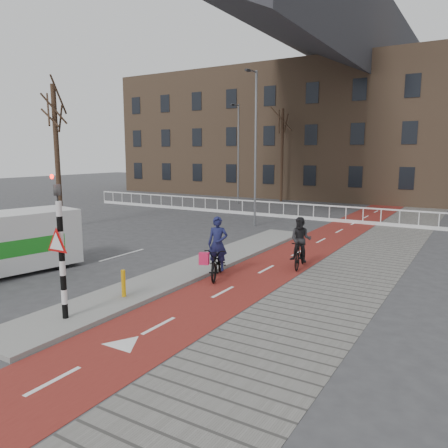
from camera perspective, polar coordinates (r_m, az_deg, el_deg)
The scene contains 15 objects.
ground at distance 12.52m, azimuth -10.97°, elevation -10.10°, with size 120.00×120.00×0.00m, color #38383A.
bike_lane at distance 20.24m, azimuth 11.64°, elevation -2.63°, with size 2.50×60.00×0.01m, color maroon.
sidewalk at distance 19.53m, azimuth 19.42°, elevation -3.41°, with size 3.00×60.00×0.01m, color slate.
curb_island at distance 15.93m, azimuth -3.22°, elevation -5.49°, with size 1.80×16.00×0.12m, color gray.
traffic_signal at distance 11.09m, azimuth -20.60°, elevation -2.39°, with size 0.80×0.80×3.68m.
bollard at distance 12.66m, azimuth -13.00°, elevation -7.56°, with size 0.12×0.12×0.76m, color #FEB30E.
cyclist_near at distance 14.50m, azimuth -0.84°, elevation -4.37°, with size 1.38×2.09×2.05m.
cyclist_far at distance 15.93m, azimuth 9.96°, elevation -2.97°, with size 0.87×1.76×1.84m.
van at distance 16.66m, azimuth -27.03°, elevation -2.16°, with size 2.88×5.17×2.10m.
railing at distance 29.07m, azimuth 4.15°, elevation 1.73°, with size 28.00×0.10×0.99m.
townhouse_row at distance 42.35m, azimuth 16.28°, elevation 13.94°, with size 46.00×10.00×15.90m.
tree_left at distance 25.56m, azimuth -20.96°, elevation 8.10°, with size 0.27×0.27×7.71m, color #322016.
tree_mid at distance 37.62m, azimuth 7.57°, elevation 8.84°, with size 0.24×0.24×7.74m, color #322016.
streetlight_near at distance 24.52m, azimuth 4.14°, elevation 9.57°, with size 0.12×0.12×8.49m, color slate.
streetlight_left at distance 35.55m, azimuth 1.88°, elevation 9.03°, with size 0.12×0.12×7.91m, color slate.
Camera 1 is at (7.97, -8.74, 4.12)m, focal length 35.00 mm.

